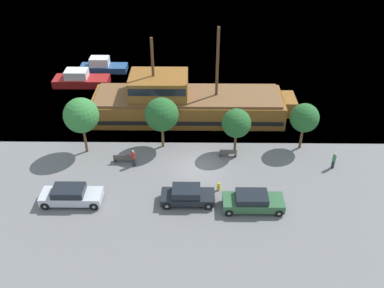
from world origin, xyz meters
TOP-DOWN VIEW (x-y plane):
  - ground_plane at (0.00, 0.00)m, footprint 160.00×160.00m
  - water_surface at (0.00, 44.00)m, footprint 80.00×80.00m
  - pirate_ship at (-1.38, 8.97)m, footprint 20.89×5.67m
  - moored_boat_dockside at (-12.13, 20.44)m, footprint 5.92×2.09m
  - moored_boat_outer at (-14.05, 16.42)m, footprint 6.54×2.42m
  - parked_car_curb_front at (-0.82, -4.53)m, footprint 4.24×1.86m
  - parked_car_curb_mid at (-10.01, -4.63)m, footprint 4.78×1.90m
  - parked_car_curb_rear at (4.27, -5.18)m, footprint 4.72×1.96m
  - fire_hydrant at (1.73, -3.00)m, footprint 0.42×0.25m
  - bench_promenade_east at (-6.66, 0.81)m, footprint 1.78×0.45m
  - bench_promenade_west at (2.77, 1.73)m, footprint 1.55×0.45m
  - pedestrian_walking_near at (-5.67, 0.28)m, footprint 0.32×0.32m
  - pedestrian_walking_far at (11.93, 0.16)m, footprint 0.32×0.32m
  - tree_row_east at (-10.34, 2.46)m, footprint 3.15×3.15m
  - tree_row_mideast at (-3.29, 3.39)m, footprint 3.11×3.11m
  - tree_row_midwest at (3.46, 2.61)m, footprint 2.64×2.64m
  - tree_row_west at (9.66, 3.29)m, footprint 2.64×2.64m

SIDE VIEW (x-z plane):
  - ground_plane at x=0.00m, z-range 0.00..0.00m
  - water_surface at x=0.00m, z-range 0.00..0.00m
  - fire_hydrant at x=1.73m, z-range 0.03..0.79m
  - bench_promenade_west at x=2.77m, z-range 0.01..0.86m
  - bench_promenade_east at x=-6.66m, z-range 0.02..0.87m
  - moored_boat_dockside at x=-12.13m, z-range -0.25..1.59m
  - moored_boat_outer at x=-14.05m, z-range -0.25..1.67m
  - parked_car_curb_rear at x=4.27m, z-range 0.00..1.43m
  - parked_car_curb_front at x=-0.82m, z-range 0.00..1.44m
  - parked_car_curb_mid at x=-10.01m, z-range 0.00..1.47m
  - pedestrian_walking_far at x=11.93m, z-range 0.00..1.60m
  - pedestrian_walking_near at x=-5.67m, z-range 0.01..1.67m
  - pirate_ship at x=-1.38m, z-range -3.16..6.54m
  - tree_row_midwest at x=3.46m, z-range 0.86..5.25m
  - tree_row_west at x=9.66m, z-range 0.96..5.55m
  - tree_row_mideast at x=-3.29m, z-range 0.95..5.98m
  - tree_row_east at x=-10.34m, z-range 1.14..6.60m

